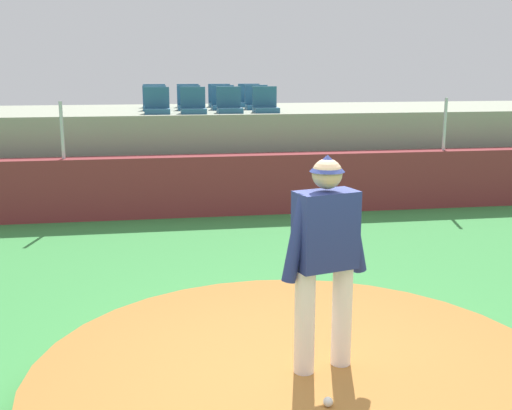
# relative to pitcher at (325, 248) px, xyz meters

# --- Properties ---
(ground_plane) EXTENTS (60.00, 60.00, 0.00)m
(ground_plane) POSITION_rel_pitcher_xyz_m (-0.19, -0.01, -1.24)
(ground_plane) COLOR #398B41
(pitchers_mound) EXTENTS (4.51, 4.51, 0.20)m
(pitchers_mound) POSITION_rel_pitcher_xyz_m (-0.19, -0.01, -1.14)
(pitchers_mound) COLOR #A76E32
(pitchers_mound) RESTS_ON ground_plane
(pitcher) EXTENTS (0.78, 0.38, 1.79)m
(pitcher) POSITION_rel_pitcher_xyz_m (0.00, 0.00, 0.00)
(pitcher) COLOR white
(pitcher) RESTS_ON pitchers_mound
(baseball) EXTENTS (0.07, 0.07, 0.07)m
(baseball) POSITION_rel_pitcher_xyz_m (-0.12, -0.61, -1.00)
(baseball) COLOR white
(baseball) RESTS_ON pitchers_mound
(brick_barrier) EXTENTS (16.95, 0.40, 1.09)m
(brick_barrier) POSITION_rel_pitcher_xyz_m (-0.19, 6.50, -0.69)
(brick_barrier) COLOR maroon
(brick_barrier) RESTS_ON ground_plane
(fence_post_left) EXTENTS (0.06, 0.06, 0.98)m
(fence_post_left) POSITION_rel_pitcher_xyz_m (-2.86, 6.50, 0.34)
(fence_post_left) COLOR silver
(fence_post_left) RESTS_ON brick_barrier
(fence_post_right) EXTENTS (0.06, 0.06, 0.98)m
(fence_post_right) POSITION_rel_pitcher_xyz_m (4.09, 6.50, 0.34)
(fence_post_right) COLOR silver
(fence_post_right) RESTS_ON brick_barrier
(bleacher_platform) EXTENTS (16.28, 3.49, 1.75)m
(bleacher_platform) POSITION_rel_pitcher_xyz_m (-0.19, 8.87, -0.36)
(bleacher_platform) COLOR gray
(bleacher_platform) RESTS_ON ground_plane
(stadium_chair_0) EXTENTS (0.48, 0.44, 0.50)m
(stadium_chair_0) POSITION_rel_pitcher_xyz_m (-1.23, 7.66, 0.67)
(stadium_chair_0) COLOR #275A7D
(stadium_chair_0) RESTS_ON bleacher_platform
(stadium_chair_1) EXTENTS (0.48, 0.44, 0.50)m
(stadium_chair_1) POSITION_rel_pitcher_xyz_m (-0.54, 7.62, 0.67)
(stadium_chair_1) COLOR #275A7D
(stadium_chair_1) RESTS_ON bleacher_platform
(stadium_chair_2) EXTENTS (0.48, 0.44, 0.50)m
(stadium_chair_2) POSITION_rel_pitcher_xyz_m (0.16, 7.67, 0.67)
(stadium_chair_2) COLOR #275A7D
(stadium_chair_2) RESTS_ON bleacher_platform
(stadium_chair_3) EXTENTS (0.48, 0.44, 0.50)m
(stadium_chair_3) POSITION_rel_pitcher_xyz_m (0.87, 7.67, 0.67)
(stadium_chair_3) COLOR #275A7D
(stadium_chair_3) RESTS_ON bleacher_platform
(stadium_chair_4) EXTENTS (0.48, 0.44, 0.50)m
(stadium_chair_4) POSITION_rel_pitcher_xyz_m (-1.27, 8.57, 0.67)
(stadium_chair_4) COLOR #275A7D
(stadium_chair_4) RESTS_ON bleacher_platform
(stadium_chair_5) EXTENTS (0.48, 0.44, 0.50)m
(stadium_chair_5) POSITION_rel_pitcher_xyz_m (-0.57, 8.56, 0.67)
(stadium_chair_5) COLOR #275A7D
(stadium_chair_5) RESTS_ON bleacher_platform
(stadium_chair_6) EXTENTS (0.48, 0.44, 0.50)m
(stadium_chair_6) POSITION_rel_pitcher_xyz_m (0.13, 8.56, 0.67)
(stadium_chair_6) COLOR #275A7D
(stadium_chair_6) RESTS_ON bleacher_platform
(stadium_chair_7) EXTENTS (0.48, 0.44, 0.50)m
(stadium_chair_7) POSITION_rel_pitcher_xyz_m (0.85, 8.56, 0.67)
(stadium_chair_7) COLOR #275A7D
(stadium_chair_7) RESTS_ON bleacher_platform
(stadium_chair_8) EXTENTS (0.48, 0.44, 0.50)m
(stadium_chair_8) POSITION_rel_pitcher_xyz_m (-1.27, 9.47, 0.67)
(stadium_chair_8) COLOR #275A7D
(stadium_chair_8) RESTS_ON bleacher_platform
(stadium_chair_9) EXTENTS (0.48, 0.44, 0.50)m
(stadium_chair_9) POSITION_rel_pitcher_xyz_m (-0.53, 9.45, 0.67)
(stadium_chair_9) COLOR #275A7D
(stadium_chair_9) RESTS_ON bleacher_platform
(stadium_chair_10) EXTENTS (0.48, 0.44, 0.50)m
(stadium_chair_10) POSITION_rel_pitcher_xyz_m (0.16, 9.44, 0.67)
(stadium_chair_10) COLOR #275A7D
(stadium_chair_10) RESTS_ON bleacher_platform
(stadium_chair_11) EXTENTS (0.48, 0.44, 0.50)m
(stadium_chair_11) POSITION_rel_pitcher_xyz_m (0.83, 9.45, 0.67)
(stadium_chair_11) COLOR #275A7D
(stadium_chair_11) RESTS_ON bleacher_platform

